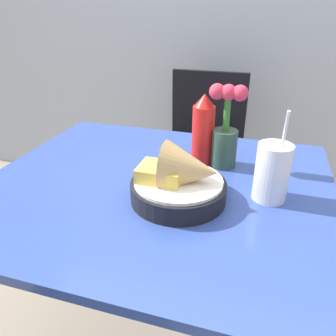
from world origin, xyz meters
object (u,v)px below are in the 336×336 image
object	(u,v)px
ketchup_bottle	(203,130)
flower_vase	(225,132)
drink_cup	(272,174)
food_basket	(182,181)
chair_far_window	(204,141)

from	to	relation	value
ketchup_bottle	flower_vase	xyz separation A→B (m)	(0.07, -0.01, 0.01)
drink_cup	flower_vase	distance (m)	0.21
food_basket	ketchup_bottle	bearing A→B (deg)	89.28
food_basket	flower_vase	world-z (taller)	flower_vase
food_basket	flower_vase	bearing A→B (deg)	72.88
ketchup_bottle	drink_cup	bearing A→B (deg)	-38.31
ketchup_bottle	flower_vase	world-z (taller)	flower_vase
ketchup_bottle	drink_cup	distance (m)	0.26
chair_far_window	flower_vase	bearing A→B (deg)	-75.10
chair_far_window	food_basket	bearing A→B (deg)	-82.75
chair_far_window	food_basket	world-z (taller)	food_basket
flower_vase	drink_cup	bearing A→B (deg)	-48.16
ketchup_bottle	drink_cup	xyz separation A→B (m)	(0.21, -0.16, -0.04)
chair_far_window	food_basket	xyz separation A→B (m)	(0.12, -0.94, 0.27)
drink_cup	chair_far_window	bearing A→B (deg)	110.73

